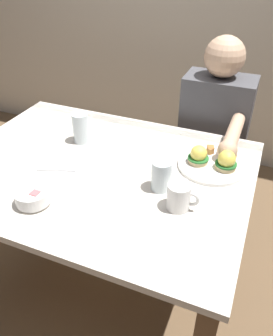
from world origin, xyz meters
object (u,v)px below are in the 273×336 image
Objects in this scene: dining_table at (99,188)px; fork at (59,170)px; eggs_benedict_plate at (213,162)px; fruit_bowl at (33,197)px; water_glass_near at (81,130)px; coffee_mug at (180,196)px; diner_person at (213,135)px; water_glass_far at (161,177)px.

fork is (-0.13, -0.08, 0.11)m from dining_table.
eggs_benedict_plate reaches higher than fruit_bowl.
water_glass_near reaches higher than fruit_bowl.
coffee_mug is (0.37, -0.11, 0.16)m from dining_table.
water_glass_far is at bearing -96.47° from diner_person.
eggs_benedict_plate is at bearing 22.31° from dining_table.
dining_table is 8.92× the size of water_glass_near.
coffee_mug is 0.95× the size of water_glass_far.
diner_person is at bearing 83.53° from water_glass_far.
eggs_benedict_plate reaches higher than dining_table.
water_glass_near reaches higher than water_glass_far.
water_glass_near is at bearing 98.12° from fruit_bowl.
coffee_mug is at bearing -40.24° from water_glass_far.
water_glass_far is (0.38, 0.25, 0.02)m from fruit_bowl.
water_glass_far is at bearing 6.47° from fork.
eggs_benedict_plate is (0.42, 0.17, 0.13)m from dining_table.
diner_person reaches higher than dining_table.
water_glass_near reaches higher than fork.
fork is (-0.50, 0.03, -0.05)m from coffee_mug.
fruit_bowl is at bearing -117.02° from diner_person.
dining_table is 0.48m from eggs_benedict_plate.
diner_person reaches higher than fork.
water_glass_near is (-0.03, 0.24, 0.06)m from fork.
dining_table is at bearing 173.27° from water_glass_far.
diner_person is (-0.02, 0.71, -0.14)m from coffee_mug.
diner_person is at bearing 54.77° from fork.
diner_person is (0.07, 0.63, -0.14)m from water_glass_far.
eggs_benedict_plate is 2.01× the size of water_glass_near.
fruit_bowl is 0.11× the size of diner_person.
diner_person reaches higher than fruit_bowl.
water_glass_far is (0.41, 0.05, 0.05)m from fork.
coffee_mug is 0.12m from water_glass_far.
water_glass_near reaches higher than dining_table.
fruit_bowl reaches higher than dining_table.
fruit_bowl is 0.45m from water_glass_far.
water_glass_far is (0.28, -0.03, 0.16)m from dining_table.
eggs_benedict_plate is 0.59m from water_glass_near.
water_glass_far is (-0.09, 0.08, 0.00)m from coffee_mug.
water_glass_far is (0.44, -0.19, -0.01)m from water_glass_near.
fork is (-0.03, 0.20, -0.03)m from fruit_bowl.
dining_table is at bearing -120.26° from diner_person.
fruit_bowl is at bearing -81.21° from fork.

